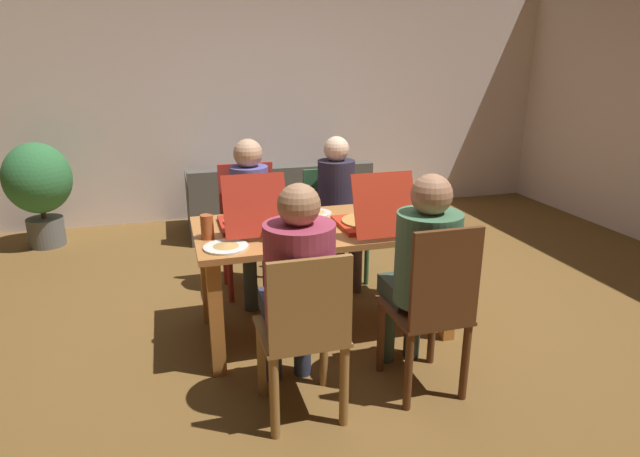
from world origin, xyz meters
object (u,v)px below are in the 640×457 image
object	(u,v)px
chair_1	(249,222)
plate_1	(397,208)
chair_0	(332,217)
drinking_glass_0	(271,233)
person_2	(423,263)
chair_3	(304,335)
pizza_box_0	(251,220)
person_1	(252,207)
potted_plant	(38,184)
plate_2	(316,213)
chair_2	(432,308)
person_0	(338,200)
couch	(278,204)
dining_table	(324,241)
drinking_glass_1	(207,227)
pizza_box_1	(371,220)
drinking_glass_2	(295,231)
person_3	(297,280)
plate_0	(226,246)

from	to	relation	value
chair_1	plate_1	bearing A→B (deg)	-34.46
chair_0	drinking_glass_0	xyz separation A→B (m)	(-0.73, -1.13, 0.29)
person_2	chair_3	size ratio (longest dim) A/B	1.32
chair_1	pizza_box_0	world-z (taller)	pizza_box_0
chair_0	person_1	size ratio (longest dim) A/B	0.74
pizza_box_0	potted_plant	bearing A→B (deg)	126.16
chair_0	plate_2	xyz separation A→B (m)	(-0.33, -0.66, 0.25)
potted_plant	plate_2	bearing A→B (deg)	-44.55
chair_3	person_1	bearing A→B (deg)	90.00
plate_2	potted_plant	size ratio (longest dim) A/B	0.21
chair_2	chair_3	size ratio (longest dim) A/B	1.07
person_0	drinking_glass_0	size ratio (longest dim) A/B	11.32
chair_2	couch	distance (m)	3.14
pizza_box_0	plate_2	bearing A→B (deg)	20.44
dining_table	drinking_glass_1	bearing A→B (deg)	-174.91
person_1	drinking_glass_0	xyz separation A→B (m)	(-0.03, -0.92, 0.10)
drinking_glass_1	pizza_box_1	bearing A→B (deg)	-4.06
drinking_glass_2	potted_plant	bearing A→B (deg)	125.72
person_0	person_3	distance (m)	1.65
person_2	chair_2	bearing A→B (deg)	-90.00
chair_2	drinking_glass_0	bearing A→B (deg)	138.91
plate_2	potted_plant	world-z (taller)	potted_plant
chair_2	chair_3	bearing A→B (deg)	-178.37
person_1	plate_0	size ratio (longest dim) A/B	4.73
pizza_box_1	couch	xyz separation A→B (m)	(-0.11, 2.41, -0.52)
potted_plant	pizza_box_1	bearing A→B (deg)	-46.21
person_3	potted_plant	bearing A→B (deg)	119.78
plate_1	drinking_glass_2	world-z (taller)	drinking_glass_2
plate_2	drinking_glass_0	xyz separation A→B (m)	(-0.40, -0.47, 0.04)
person_3	drinking_glass_1	size ratio (longest dim) A/B	8.36
dining_table	drinking_glass_0	size ratio (longest dim) A/B	15.65
person_1	pizza_box_0	bearing A→B (deg)	-99.23
chair_2	plate_1	world-z (taller)	chair_2
person_3	plate_0	size ratio (longest dim) A/B	4.81
person_0	chair_3	bearing A→B (deg)	-113.23
chair_0	person_3	world-z (taller)	person_3
pizza_box_0	drinking_glass_0	size ratio (longest dim) A/B	4.95
potted_plant	chair_1	bearing A→B (deg)	-40.24
person_3	drinking_glass_0	xyz separation A→B (m)	(-0.03, 0.52, 0.08)
chair_1	drinking_glass_0	world-z (taller)	chair_1
couch	pizza_box_0	bearing A→B (deg)	-105.60
person_2	pizza_box_0	xyz separation A→B (m)	(-0.80, 0.79, 0.08)
dining_table	chair_1	xyz separation A→B (m)	(-0.36, 0.86, -0.10)
chair_3	drinking_glass_0	world-z (taller)	chair_3
dining_table	potted_plant	world-z (taller)	potted_plant
plate_2	person_2	bearing A→B (deg)	-71.27
person_0	drinking_glass_1	bearing A→B (deg)	-142.78
chair_2	potted_plant	xyz separation A→B (m)	(-2.47, 3.22, 0.10)
person_2	couch	world-z (taller)	person_2
drinking_glass_1	couch	world-z (taller)	drinking_glass_1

